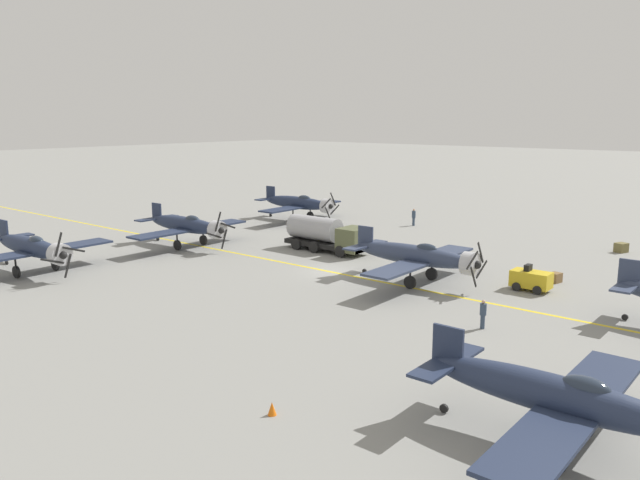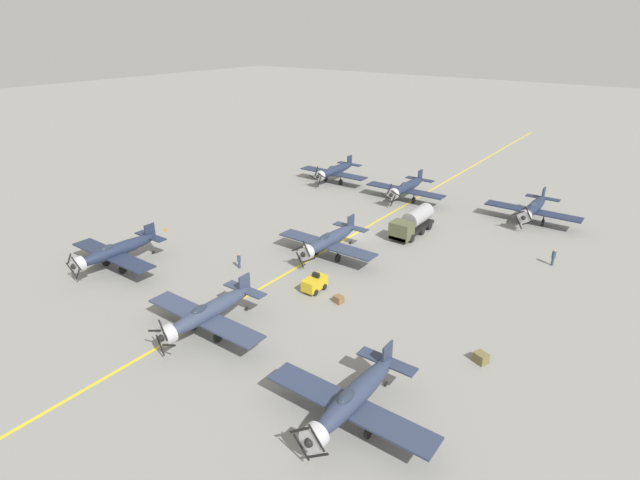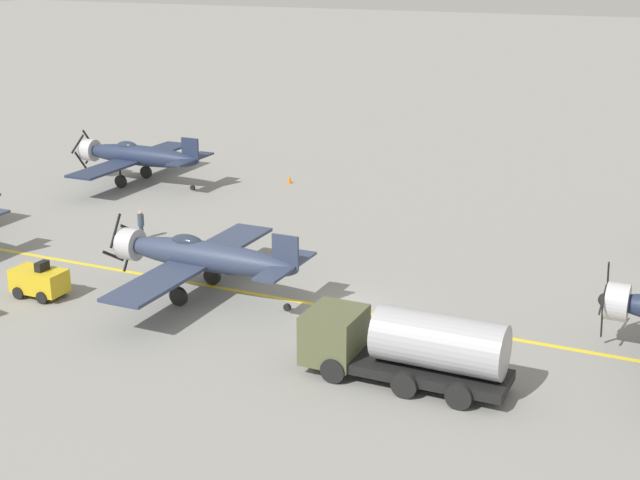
{
  "view_description": "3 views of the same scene",
  "coord_description": "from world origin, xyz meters",
  "views": [
    {
      "loc": [
        36.46,
        28.73,
        11.68
      ],
      "look_at": [
        2.58,
        1.02,
        3.02
      ],
      "focal_mm": 35.0,
      "sensor_mm": 36.0,
      "label": 1
    },
    {
      "loc": [
        -30.39,
        48.12,
        23.95
      ],
      "look_at": [
        -1.23,
        8.39,
        2.64
      ],
      "focal_mm": 28.0,
      "sensor_mm": 36.0,
      "label": 2
    },
    {
      "loc": [
        -35.05,
        -14.92,
        15.83
      ],
      "look_at": [
        2.28,
        2.22,
        2.4
      ],
      "focal_mm": 50.0,
      "sensor_mm": 36.0,
      "label": 3
    }
  ],
  "objects": [
    {
      "name": "taxiway_stripe",
      "position": [
        0.0,
        0.0,
        0.0
      ],
      "size": [
        0.3,
        160.0,
        0.01
      ],
      "primitive_type": "cube",
      "color": "yellow",
      "rests_on": "ground"
    },
    {
      "name": "airplane_far_right",
      "position": [
        15.32,
        22.45,
        2.01
      ],
      "size": [
        12.0,
        9.98,
        3.65
      ],
      "rotation": [
        0.0,
        0.0,
        -0.1
      ],
      "color": "#222C45",
      "rests_on": "ground"
    },
    {
      "name": "airplane_near_right",
      "position": [
        14.63,
        -17.19,
        2.01
      ],
      "size": [
        12.0,
        9.98,
        3.73
      ],
      "rotation": [
        0.0,
        0.0,
        -0.19
      ],
      "color": "#212B45",
      "rests_on": "ground"
    },
    {
      "name": "ground_crew_inspecting",
      "position": [
        4.86,
        14.67,
        0.91
      ],
      "size": [
        0.36,
        0.36,
        1.67
      ],
      "color": "#334256",
      "rests_on": "ground"
    },
    {
      "name": "ground_crew_walking",
      "position": [
        -21.97,
        -5.84,
        1.02
      ],
      "size": [
        0.41,
        0.41,
        1.87
      ],
      "color": "#334256",
      "rests_on": "ground"
    },
    {
      "name": "supply_crate_mid_lane",
      "position": [
        -21.68,
        15.35,
        0.42
      ],
      "size": [
        1.23,
        1.14,
        0.83
      ],
      "primitive_type": "cube",
      "rotation": [
        0.0,
        0.0,
        -0.37
      ],
      "color": "brown",
      "rests_on": "ground"
    },
    {
      "name": "ground_plane",
      "position": [
        0.0,
        0.0,
        0.0
      ],
      "size": [
        400.0,
        400.0,
        0.0
      ],
      "primitive_type": "plane",
      "color": "gray"
    },
    {
      "name": "traffic_cone",
      "position": [
        19.84,
        12.67,
        0.28
      ],
      "size": [
        0.36,
        0.36,
        0.55
      ],
      "primitive_type": "cone",
      "color": "orange",
      "rests_on": "ground"
    },
    {
      "name": "airplane_near_left",
      "position": [
        -16.6,
        -17.71,
        2.01
      ],
      "size": [
        12.0,
        9.98,
        3.65
      ],
      "rotation": [
        0.0,
        0.0,
        0.28
      ],
      "color": "#1E2842",
      "rests_on": "ground"
    },
    {
      "name": "fuel_tanker",
      "position": [
        -5.66,
        -4.97,
        1.51
      ],
      "size": [
        2.68,
        8.0,
        2.98
      ],
      "color": "black",
      "rests_on": "ground"
    },
    {
      "name": "airplane_mid_center",
      "position": [
        -1.24,
        6.82,
        2.01
      ],
      "size": [
        12.0,
        9.98,
        3.65
      ],
      "rotation": [
        0.0,
        0.0,
        0.02
      ],
      "color": "#2F3A53",
      "rests_on": "ground"
    },
    {
      "name": "supply_crate_by_tanker",
      "position": [
        -7.79,
        14.37,
        0.35
      ],
      "size": [
        0.98,
        0.87,
        0.7
      ],
      "primitive_type": "cube",
      "rotation": [
        0.0,
        0.0,
        -0.23
      ],
      "color": "brown",
      "rests_on": "ground"
    },
    {
      "name": "airplane_near_center",
      "position": [
        0.92,
        -15.91,
        2.01
      ],
      "size": [
        12.0,
        9.98,
        3.71
      ],
      "rotation": [
        0.0,
        0.0,
        0.23
      ],
      "color": "#212B44",
      "rests_on": "ground"
    },
    {
      "name": "tow_tractor",
      "position": [
        -4.55,
        13.82,
        0.79
      ],
      "size": [
        1.57,
        2.6,
        1.79
      ],
      "color": "gold",
      "rests_on": "ground"
    }
  ]
}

